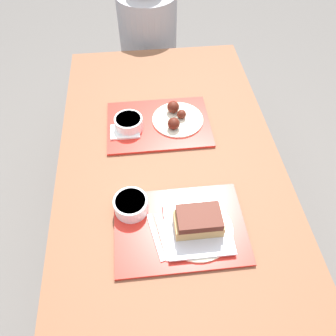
# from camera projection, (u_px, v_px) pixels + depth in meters

# --- Properties ---
(ground_plane) EXTENTS (12.00, 12.00, 0.00)m
(ground_plane) POSITION_uv_depth(u_px,v_px,m) (171.00, 255.00, 1.79)
(ground_plane) COLOR #605B56
(picnic_table) EXTENTS (0.86, 1.70, 0.73)m
(picnic_table) POSITION_uv_depth(u_px,v_px,m) (172.00, 188.00, 1.29)
(picnic_table) COLOR brown
(picnic_table) RESTS_ON ground_plane
(picnic_bench_far) EXTENTS (0.82, 0.28, 0.44)m
(picnic_bench_far) POSITION_uv_depth(u_px,v_px,m) (153.00, 80.00, 2.16)
(picnic_bench_far) COLOR brown
(picnic_bench_far) RESTS_ON ground_plane
(tray_near) EXTENTS (0.43, 0.30, 0.01)m
(tray_near) POSITION_uv_depth(u_px,v_px,m) (179.00, 228.00, 1.07)
(tray_near) COLOR red
(tray_near) RESTS_ON picnic_table
(tray_far) EXTENTS (0.43, 0.30, 0.01)m
(tray_far) POSITION_uv_depth(u_px,v_px,m) (159.00, 124.00, 1.38)
(tray_far) COLOR red
(tray_far) RESTS_ON picnic_table
(bowl_coleslaw_near) EXTENTS (0.11, 0.11, 0.05)m
(bowl_coleslaw_near) POSITION_uv_depth(u_px,v_px,m) (131.00, 204.00, 1.09)
(bowl_coleslaw_near) COLOR white
(bowl_coleslaw_near) RESTS_ON tray_near
(brisket_sandwich_plate) EXTENTS (0.23, 0.23, 0.09)m
(brisket_sandwich_plate) POSITION_uv_depth(u_px,v_px,m) (198.00, 224.00, 1.04)
(brisket_sandwich_plate) COLOR beige
(brisket_sandwich_plate) RESTS_ON tray_near
(plastic_fork_near) EXTENTS (0.04, 0.17, 0.00)m
(plastic_fork_near) POSITION_uv_depth(u_px,v_px,m) (163.00, 236.00, 1.05)
(plastic_fork_near) COLOR white
(plastic_fork_near) RESTS_ON tray_near
(plastic_knife_near) EXTENTS (0.02, 0.17, 0.00)m
(plastic_knife_near) POSITION_uv_depth(u_px,v_px,m) (169.00, 235.00, 1.05)
(plastic_knife_near) COLOR white
(plastic_knife_near) RESTS_ON tray_near
(plastic_spoon_near) EXTENTS (0.05, 0.17, 0.00)m
(plastic_spoon_near) POSITION_uv_depth(u_px,v_px,m) (156.00, 237.00, 1.04)
(plastic_spoon_near) COLOR white
(plastic_spoon_near) RESTS_ON tray_near
(condiment_packet) EXTENTS (0.04, 0.03, 0.01)m
(condiment_packet) POSITION_uv_depth(u_px,v_px,m) (180.00, 208.00, 1.11)
(condiment_packet) COLOR teal
(condiment_packet) RESTS_ON tray_near
(bowl_coleslaw_far) EXTENTS (0.11, 0.11, 0.05)m
(bowl_coleslaw_far) POSITION_uv_depth(u_px,v_px,m) (129.00, 123.00, 1.33)
(bowl_coleslaw_far) COLOR white
(bowl_coleslaw_far) RESTS_ON tray_far
(wings_plate_far) EXTENTS (0.22, 0.22, 0.06)m
(wings_plate_far) POSITION_uv_depth(u_px,v_px,m) (176.00, 117.00, 1.37)
(wings_plate_far) COLOR beige
(wings_plate_far) RESTS_ON tray_far
(napkin_far) EXTENTS (0.12, 0.08, 0.01)m
(napkin_far) POSITION_uv_depth(u_px,v_px,m) (125.00, 131.00, 1.34)
(napkin_far) COLOR white
(napkin_far) RESTS_ON tray_far
(person_seated_across) EXTENTS (0.33, 0.33, 0.67)m
(person_seated_across) POSITION_uv_depth(u_px,v_px,m) (148.00, 30.00, 1.89)
(person_seated_across) COLOR #9E9EA3
(person_seated_across) RESTS_ON picnic_bench_far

